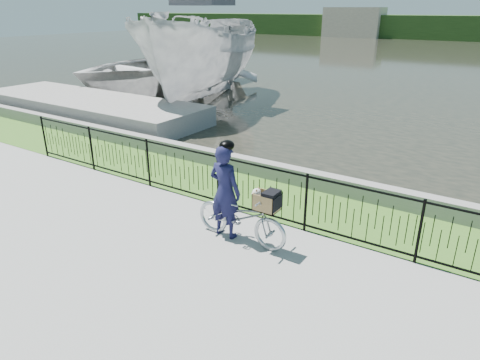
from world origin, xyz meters
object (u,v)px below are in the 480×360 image
Objects in this scene: boat_far at (164,67)px; boat_near at (204,56)px; bicycle_rig at (242,216)px; dock at (89,107)px; cyclist at (225,190)px.

boat_near is at bearing -24.96° from boat_far.
dock is at bearing 154.57° from bicycle_rig.
bicycle_rig is at bearing -1.59° from cyclist.
boat_near is (-7.57, 9.23, 1.12)m from cyclist.
bicycle_rig is at bearing -49.35° from boat_near.
dock is 10.99m from cyclist.
cyclist is 16.18m from boat_far.
boat_far is at bearing 137.24° from bicycle_rig.
boat_far is at bearing 155.04° from boat_near.
dock is at bearing -117.45° from boat_near.
dock is 6.62m from boat_far.
boat_far reaches higher than bicycle_rig.
boat_far reaches higher than cyclist.
boat_near is 0.95× the size of boat_far.
bicycle_rig reaches higher than dock.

